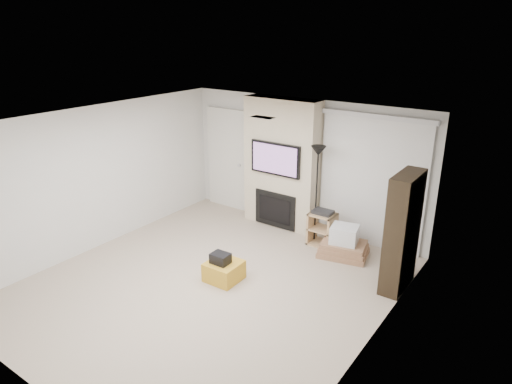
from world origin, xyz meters
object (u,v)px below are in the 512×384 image
Objects in this scene: floor_lamp at (318,167)px; av_stand at (322,227)px; ottoman at (224,271)px; bookshelf at (402,232)px; box_stack at (344,244)px.

floor_lamp reaches higher than av_stand.
floor_lamp reaches higher than ottoman.
bookshelf is (1.59, -0.62, 0.55)m from av_stand.
av_stand is 0.55m from box_stack.
floor_lamp is at bearing 76.48° from ottoman.
ottoman is 0.28× the size of floor_lamp.
bookshelf is (1.77, -0.67, -0.51)m from floor_lamp.
bookshelf is at bearing -21.10° from av_stand.
av_stand is (0.67, 1.98, 0.20)m from ottoman.
ottoman is 0.28× the size of bookshelf.
bookshelf is at bearing -22.34° from box_stack.
floor_lamp is 1.08m from av_stand.
box_stack is (1.17, 1.81, 0.06)m from ottoman.
bookshelf reaches higher than ottoman.
ottoman is at bearing -148.81° from bookshelf.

